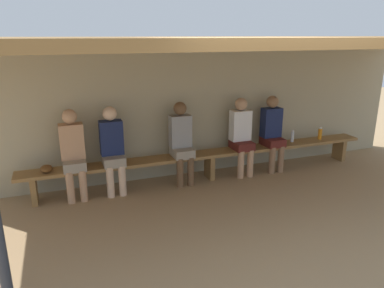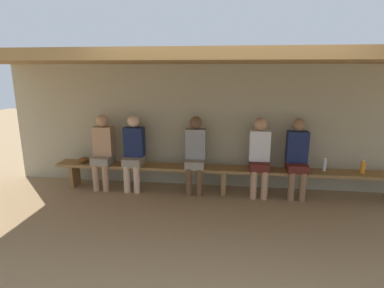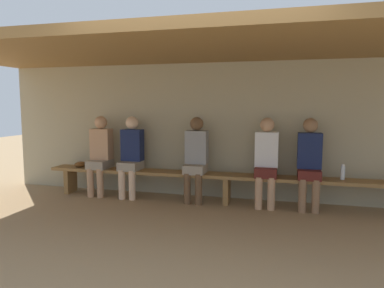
{
  "view_description": "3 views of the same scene",
  "coord_description": "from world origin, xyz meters",
  "views": [
    {
      "loc": [
        -2.29,
        -3.73,
        2.35
      ],
      "look_at": [
        -0.43,
        1.25,
        0.74
      ],
      "focal_mm": 33.79,
      "sensor_mm": 36.0,
      "label": 1
    },
    {
      "loc": [
        0.08,
        -3.55,
        2.12
      ],
      "look_at": [
        -0.54,
        1.43,
        0.9
      ],
      "focal_mm": 28.87,
      "sensor_mm": 36.0,
      "label": 2
    },
    {
      "loc": [
        0.86,
        -3.82,
        1.54
      ],
      "look_at": [
        -0.51,
        1.37,
        0.93
      ],
      "focal_mm": 33.41,
      "sensor_mm": 36.0,
      "label": 3
    }
  ],
  "objects": [
    {
      "name": "water_bottle_clear",
      "position": [
        1.66,
        1.59,
        0.56
      ],
      "size": [
        0.06,
        0.06,
        0.22
      ],
      "color": "silver",
      "rests_on": "bench"
    },
    {
      "name": "player_leftmost",
      "position": [
        0.59,
        1.55,
        0.73
      ],
      "size": [
        0.34,
        0.42,
        1.34
      ],
      "color": "#591E19",
      "rests_on": "ground"
    },
    {
      "name": "ground_plane",
      "position": [
        0.0,
        0.0,
        0.0
      ],
      "size": [
        24.0,
        24.0,
        0.0
      ],
      "primitive_type": "plane",
      "color": "#9E7F59"
    },
    {
      "name": "baseball_glove_worn",
      "position": [
        -2.55,
        1.56,
        0.51
      ],
      "size": [
        0.19,
        0.25,
        0.09
      ],
      "primitive_type": "ellipsoid",
      "rotation": [
        0.0,
        0.0,
        1.49
      ],
      "color": "brown",
      "rests_on": "bench"
    },
    {
      "name": "bench",
      "position": [
        0.0,
        1.55,
        0.39
      ],
      "size": [
        6.0,
        0.36,
        0.46
      ],
      "color": "olive",
      "rests_on": "ground"
    },
    {
      "name": "dugout_roof",
      "position": [
        0.0,
        0.7,
        2.26
      ],
      "size": [
        8.0,
        2.8,
        0.12
      ],
      "primitive_type": "cube",
      "color": "olive",
      "rests_on": "back_wall"
    },
    {
      "name": "player_shirtless_tan",
      "position": [
        -2.17,
        1.55,
        0.73
      ],
      "size": [
        0.34,
        0.42,
        1.34
      ],
      "color": "gray",
      "rests_on": "ground"
    },
    {
      "name": "player_near_post",
      "position": [
        -1.6,
        1.55,
        0.73
      ],
      "size": [
        0.34,
        0.42,
        1.34
      ],
      "color": "gray",
      "rests_on": "ground"
    },
    {
      "name": "water_bottle_green",
      "position": [
        2.26,
        1.56,
        0.57
      ],
      "size": [
        0.07,
        0.07,
        0.23
      ],
      "color": "orange",
      "rests_on": "bench"
    },
    {
      "name": "player_in_blue",
      "position": [
        -0.5,
        1.55,
        0.73
      ],
      "size": [
        0.34,
        0.42,
        1.34
      ],
      "color": "gray",
      "rests_on": "ground"
    },
    {
      "name": "back_wall",
      "position": [
        0.0,
        2.0,
        1.1
      ],
      "size": [
        8.0,
        0.2,
        2.2
      ],
      "primitive_type": "cube",
      "color": "tan",
      "rests_on": "ground"
    },
    {
      "name": "player_middle",
      "position": [
        1.2,
        1.55,
        0.73
      ],
      "size": [
        0.34,
        0.42,
        1.34
      ],
      "color": "#591E19",
      "rests_on": "ground"
    }
  ]
}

